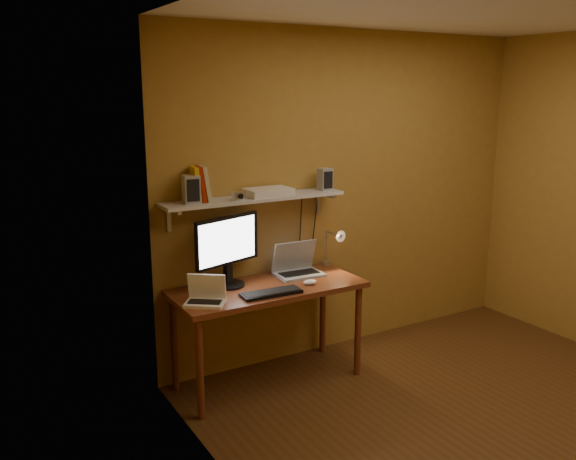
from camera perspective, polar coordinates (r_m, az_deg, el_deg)
room at (r=3.90m, az=19.84°, el=-0.14°), size 3.44×3.24×2.64m
desk at (r=4.44m, az=-1.88°, el=-6.30°), size 1.40×0.60×0.75m
wall_shelf at (r=4.43m, az=-3.14°, el=2.93°), size 1.40×0.25×0.21m
monitor at (r=4.36m, az=-5.68°, el=-1.63°), size 0.55×0.30×0.51m
laptop at (r=4.67m, az=0.82°, el=-3.36°), size 0.36×0.27×0.26m
netbook at (r=4.09m, az=-7.70°, el=-6.09°), size 0.31×0.30×0.19m
keyboard at (r=4.23m, az=-1.59°, el=-5.92°), size 0.44×0.17×0.02m
mouse at (r=4.44m, az=2.06°, el=-4.89°), size 0.11×0.07×0.04m
desk_lamp at (r=4.79m, az=4.32°, el=-1.20°), size 0.09×0.23×0.38m
speaker_left at (r=4.21m, az=-9.05°, el=3.80°), size 0.12×0.12×0.19m
speaker_right at (r=4.71m, az=3.47°, el=4.77°), size 0.10×0.10×0.17m
books at (r=4.26m, az=-8.22°, el=4.28°), size 0.15×0.17×0.25m
shelf_camera at (r=4.28m, az=-4.63°, el=3.20°), size 0.11×0.06×0.06m
router at (r=4.46m, az=-1.85°, el=3.58°), size 0.34×0.23×0.06m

